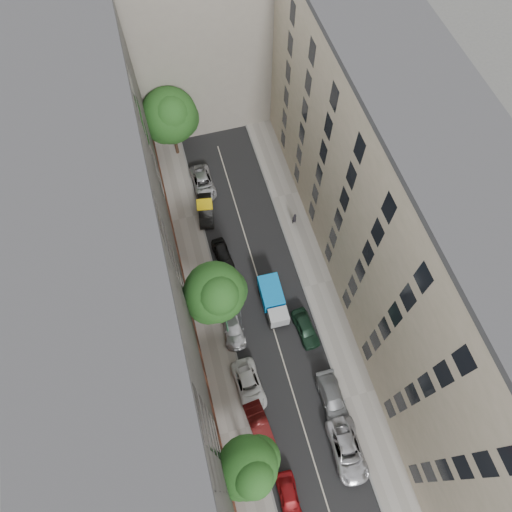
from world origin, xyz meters
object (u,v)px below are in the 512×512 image
object	(u,v)px
tree_near	(249,468)
tree_mid	(216,294)
car_right_1	(332,399)
car_left_5	(206,210)
car_left_2	(249,385)
car_left_1	(260,427)
car_right_0	(347,450)
car_left_0	(289,498)
pedestrian	(294,219)
car_left_6	(203,183)
car_left_3	(233,326)
tarp_truck	(273,300)
car_left_4	(223,254)
tree_far	(171,117)
lamp_post	(226,319)
car_right_2	(306,328)

from	to	relation	value
tree_near	tree_mid	world-z (taller)	tree_mid
car_right_1	car_left_5	bearing A→B (deg)	107.07
car_left_2	tree_mid	world-z (taller)	tree_mid
car_left_1	car_right_0	distance (m)	7.34
car_left_0	car_left_5	world-z (taller)	car_left_5
tree_near	pedestrian	size ratio (longest dim) A/B	5.23
car_left_6	tree_near	size ratio (longest dim) A/B	0.59
car_left_3	tree_near	distance (m)	13.32
car_left_2	car_right_0	xyz separation A→B (m)	(6.40, -7.20, 0.08)
car_left_2	pedestrian	bearing A→B (deg)	56.06
car_left_3	pedestrian	bearing A→B (deg)	51.92
car_left_0	car_left_2	size ratio (longest dim) A/B	0.81
tarp_truck	car_left_4	xyz separation A→B (m)	(-3.40, 6.30, -0.58)
tarp_truck	tree_mid	distance (m)	7.25
car_right_0	tree_far	world-z (taller)	tree_far
car_left_1	car_left_6	world-z (taller)	car_left_1
car_left_3	lamp_post	size ratio (longest dim) A/B	0.68
car_left_6	car_right_2	world-z (taller)	car_right_2
car_right_2	car_left_3	bearing A→B (deg)	158.10
car_left_3	lamp_post	distance (m)	3.68
tree_near	car_left_5	bearing A→B (deg)	85.65
tarp_truck	car_left_4	size ratio (longest dim) A/B	1.29
tarp_truck	car_left_2	size ratio (longest dim) A/B	1.01
car_right_2	car_left_5	bearing A→B (deg)	107.26
car_left_1	car_right_0	size ratio (longest dim) A/B	0.82
tree_far	car_left_0	bearing A→B (deg)	-87.25
tree_near	lamp_post	world-z (taller)	tree_near
car_right_2	tree_far	distance (m)	25.68
tree_far	tree_near	bearing A→B (deg)	-91.14
car_left_3	car_left_4	xyz separation A→B (m)	(0.80, 7.60, -0.03)
car_left_0	car_left_1	size ratio (longest dim) A/B	0.88
car_left_0	tree_near	size ratio (longest dim) A/B	0.47
car_right_0	car_right_1	xyz separation A→B (m)	(0.24, 4.20, -0.06)
car_right_0	tarp_truck	bearing A→B (deg)	100.95
car_right_1	pedestrian	bearing A→B (deg)	83.56
tarp_truck	lamp_post	bearing A→B (deg)	-157.95
car_left_3	car_left_0	bearing A→B (deg)	-81.91
car_left_6	car_right_1	world-z (taller)	car_right_1
car_left_0	car_left_4	bearing A→B (deg)	93.40
tree_near	car_left_4	bearing A→B (deg)	82.94
car_left_4	car_left_6	bearing A→B (deg)	84.79
car_left_2	tree_mid	size ratio (longest dim) A/B	0.52
tarp_truck	tree_far	distance (m)	21.90
car_left_0	car_right_1	distance (m)	8.52
car_right_2	tree_near	xyz separation A→B (m)	(-8.05, -10.22, 5.08)
car_right_2	tree_near	world-z (taller)	tree_near
car_left_4	car_right_2	bearing A→B (deg)	-64.91
car_left_0	car_left_3	distance (m)	14.82
car_left_3	lamp_post	world-z (taller)	lamp_post
car_right_1	car_right_2	bearing A→B (deg)	92.87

